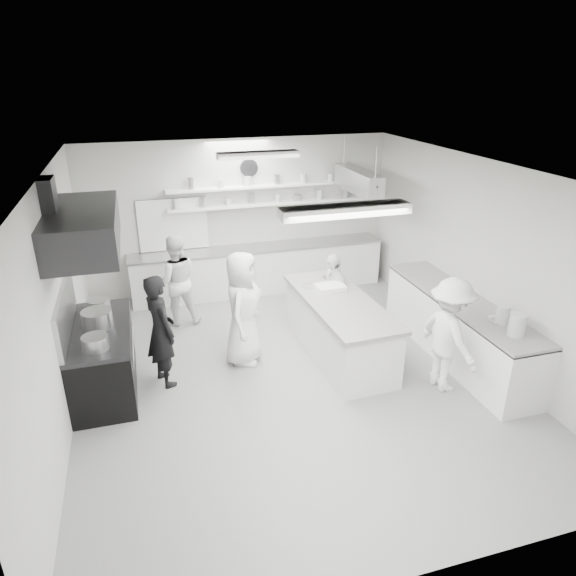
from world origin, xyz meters
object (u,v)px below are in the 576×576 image
object	(u,v)px
stove	(104,360)
back_counter	(259,269)
prep_island	(339,329)
cook_stove	(161,331)
cook_back	(176,280)
right_counter	(458,329)

from	to	relation	value
stove	back_counter	size ratio (longest dim) A/B	0.36
stove	back_counter	bearing A→B (deg)	43.99
stove	prep_island	xyz separation A→B (m)	(3.49, -0.04, -0.01)
cook_stove	cook_back	bearing A→B (deg)	-32.52
stove	prep_island	world-z (taller)	stove
back_counter	prep_island	xyz separation A→B (m)	(0.59, -2.84, -0.02)
back_counter	cook_back	bearing A→B (deg)	-149.92
stove	cook_back	xyz separation A→B (m)	(1.19, 1.81, 0.36)
stove	prep_island	bearing A→B (deg)	-0.66
prep_island	cook_back	world-z (taller)	cook_back
back_counter	prep_island	size ratio (longest dim) A/B	2.07
right_counter	cook_back	bearing A→B (deg)	149.36
back_counter	cook_stove	size ratio (longest dim) A/B	3.02
right_counter	cook_stove	world-z (taller)	cook_stove
back_counter	stove	bearing A→B (deg)	-136.01
cook_stove	cook_back	world-z (taller)	cook_stove
stove	right_counter	distance (m)	5.28
right_counter	prep_island	size ratio (longest dim) A/B	1.37
back_counter	cook_stove	distance (m)	3.57
back_counter	right_counter	xyz separation A→B (m)	(2.35, -3.40, 0.01)
back_counter	right_counter	distance (m)	4.13
cook_back	cook_stove	bearing A→B (deg)	80.27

